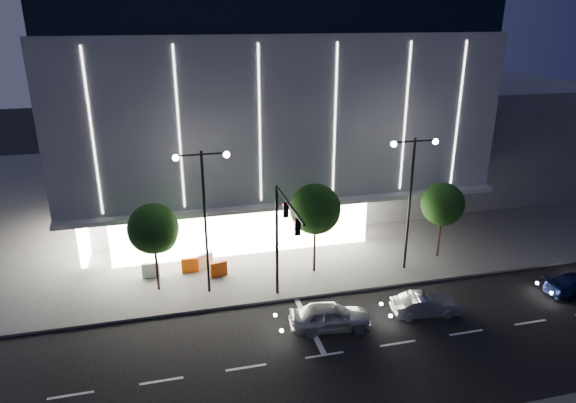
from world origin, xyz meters
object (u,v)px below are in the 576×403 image
at_px(car_lead, 330,316).
at_px(tree_right, 443,206).
at_px(street_lamp_west, 204,202).
at_px(barrier_d, 205,261).
at_px(tree_left, 154,231).
at_px(tree_mid, 316,212).
at_px(barrier_c, 219,269).
at_px(barrier_a, 190,265).
at_px(barrier_b, 151,270).
at_px(car_second, 426,305).
at_px(street_lamp_east, 411,185).
at_px(traffic_mast, 283,228).

bearing_deg(car_lead, tree_right, -50.69).
height_order(street_lamp_west, barrier_d, street_lamp_west).
height_order(tree_left, tree_mid, tree_mid).
height_order(car_lead, barrier_c, car_lead).
bearing_deg(street_lamp_west, tree_left, 161.06).
height_order(tree_mid, barrier_a, tree_mid).
xyz_separation_m(tree_mid, barrier_a, (-7.99, 1.78, -3.68)).
distance_m(barrier_b, barrier_d, 3.55).
relative_size(street_lamp_west, barrier_b, 8.18).
height_order(tree_mid, car_second, tree_mid).
xyz_separation_m(street_lamp_east, barrier_a, (-13.97, 2.80, -5.31)).
relative_size(car_lead, barrier_b, 4.02).
bearing_deg(barrier_d, tree_right, -32.79).
height_order(tree_right, barrier_a, tree_right).
bearing_deg(barrier_c, traffic_mast, -66.91).
height_order(tree_right, barrier_b, tree_right).
xyz_separation_m(tree_left, barrier_c, (3.78, 0.79, -3.38)).
bearing_deg(tree_right, street_lamp_east, -161.37).
height_order(tree_mid, barrier_c, tree_mid).
relative_size(street_lamp_east, barrier_d, 8.18).
height_order(tree_left, tree_right, tree_left).
bearing_deg(barrier_c, car_second, -45.85).
distance_m(tree_mid, barrier_b, 11.23).
bearing_deg(street_lamp_west, barrier_d, 88.99).
height_order(car_second, barrier_d, car_second).
xyz_separation_m(tree_right, car_lead, (-10.03, -6.36, -3.13)).
bearing_deg(barrier_b, street_lamp_east, -5.21).
height_order(street_lamp_west, tree_right, street_lamp_west).
bearing_deg(tree_right, barrier_d, 172.12).
bearing_deg(street_lamp_west, barrier_a, 109.05).
distance_m(car_lead, car_second, 5.68).
height_order(car_lead, barrier_a, car_lead).
relative_size(traffic_mast, street_lamp_west, 0.79).
bearing_deg(barrier_d, barrier_c, -87.07).
distance_m(tree_left, car_second, 16.33).
xyz_separation_m(car_lead, car_second, (5.67, -0.02, -0.12)).
xyz_separation_m(street_lamp_east, tree_right, (3.03, 1.02, -2.07)).
distance_m(tree_right, barrier_c, 15.58).
xyz_separation_m(barrier_a, barrier_b, (-2.48, -0.12, 0.00)).
bearing_deg(barrier_c, car_lead, -66.45).
bearing_deg(barrier_d, car_second, -61.39).
relative_size(traffic_mast, barrier_b, 6.43).
distance_m(tree_mid, barrier_d, 8.19).
bearing_deg(car_second, car_lead, 96.11).
distance_m(tree_left, tree_mid, 10.00).
bearing_deg(street_lamp_east, car_second, -103.90).
bearing_deg(traffic_mast, barrier_b, 144.36).
bearing_deg(tree_mid, traffic_mast, -129.42).
height_order(tree_mid, tree_right, tree_mid).
bearing_deg(tree_left, traffic_mast, -27.84).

